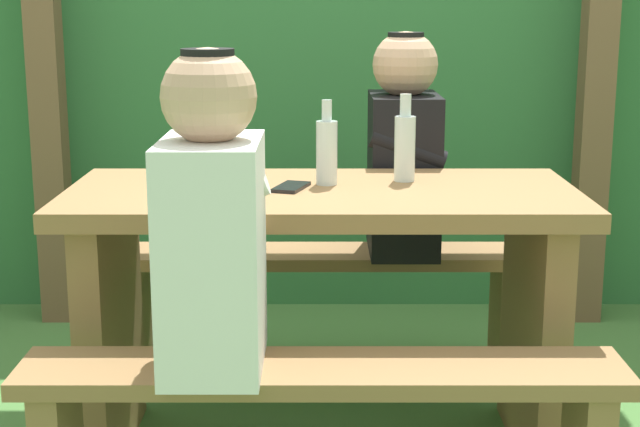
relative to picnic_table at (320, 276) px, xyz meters
The scene contains 12 objects.
hedge_backdrop 1.70m from the picnic_table, 90.00° to the left, with size 6.40×0.64×1.76m, color #306C37.
pergola_post_left 1.66m from the picnic_table, 132.54° to the left, with size 0.12×0.12×2.03m, color brown.
pergola_post_right 1.66m from the picnic_table, 47.46° to the left, with size 0.12×0.12×2.03m, color brown.
picnic_table is the anchor object (origin of this frame).
bench_near 0.54m from the picnic_table, 90.00° to the right, with size 1.40×0.24×0.46m.
bench_far 0.54m from the picnic_table, 90.00° to the left, with size 1.40×0.24×0.46m.
person_white_shirt 0.62m from the picnic_table, 115.88° to the right, with size 0.25×0.35×0.72m.
person_black_coat 0.63m from the picnic_table, 62.18° to the left, with size 0.25×0.35×0.72m.
drinking_glass 0.41m from the picnic_table, 163.93° to the left, with size 0.07×0.07×0.09m, color silver.
bottle_left 0.35m from the picnic_table, 78.63° to the left, with size 0.06×0.06×0.24m.
bottle_right 0.44m from the picnic_table, 26.80° to the left, with size 0.06×0.06×0.25m.
cell_phone 0.27m from the picnic_table, behind, with size 0.07×0.14×0.01m, color black.
Camera 1 is at (-0.01, -2.58, 1.28)m, focal length 53.82 mm.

